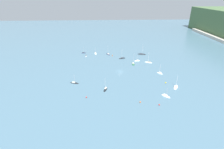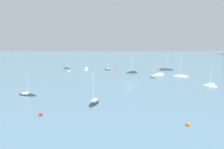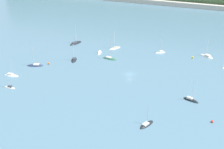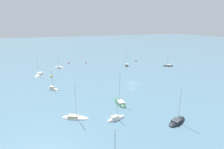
# 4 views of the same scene
# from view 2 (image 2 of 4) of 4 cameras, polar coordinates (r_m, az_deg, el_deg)

# --- Properties ---
(ground_plane) EXTENTS (600.00, 600.00, 0.00)m
(ground_plane) POSITION_cam_2_polar(r_m,az_deg,el_deg) (90.77, 4.42, -2.39)
(ground_plane) COLOR slate
(sailboat_0) EXTENTS (4.83, 9.20, 11.90)m
(sailboat_0) POSITION_cam_2_polar(r_m,az_deg,el_deg) (137.03, 13.85, 1.16)
(sailboat_0) COLOR black
(sailboat_0) RESTS_ON ground_plane
(sailboat_1) EXTENTS (4.72, 7.38, 10.36)m
(sailboat_1) POSITION_cam_2_polar(r_m,az_deg,el_deg) (121.72, 5.24, 0.46)
(sailboat_1) COLOR black
(sailboat_1) RESTS_ON ground_plane
(sailboat_2) EXTENTS (7.67, 2.89, 11.06)m
(sailboat_2) POSITION_cam_2_polar(r_m,az_deg,el_deg) (107.84, 10.69, -0.71)
(sailboat_2) COLOR #2D6647
(sailboat_2) RESTS_ON ground_plane
(sailboat_3) EXTENTS (7.95, 5.14, 11.44)m
(sailboat_3) POSITION_cam_2_polar(r_m,az_deg,el_deg) (134.20, -1.14, 1.27)
(sailboat_3) COLOR #232D4C
(sailboat_3) RESTS_ON ground_plane
(sailboat_4) EXTENTS (4.23, 6.98, 7.60)m
(sailboat_4) POSITION_cam_2_polar(r_m,az_deg,el_deg) (76.23, -21.23, -5.03)
(sailboat_4) COLOR black
(sailboat_4) RESTS_ON ground_plane
(sailboat_6) EXTENTS (5.52, 7.33, 10.56)m
(sailboat_6) POSITION_cam_2_polar(r_m,az_deg,el_deg) (115.09, 17.58, -0.37)
(sailboat_6) COLOR white
(sailboat_6) RESTS_ON ground_plane
(sailboat_7) EXTENTS (5.06, 1.89, 7.53)m
(sailboat_7) POSITION_cam_2_polar(r_m,az_deg,el_deg) (132.24, -11.15, 1.00)
(sailboat_7) COLOR white
(sailboat_7) RESTS_ON ground_plane
(sailboat_8) EXTENTS (2.58, 5.66, 6.74)m
(sailboat_8) POSITION_cam_2_polar(r_m,az_deg,el_deg) (116.82, 12.31, -0.04)
(sailboat_8) COLOR white
(sailboat_8) RESTS_ON ground_plane
(sailboat_10) EXTENTS (5.22, 4.56, 8.46)m
(sailboat_10) POSITION_cam_2_polar(r_m,az_deg,el_deg) (94.04, 24.33, -2.66)
(sailboat_10) COLOR white
(sailboat_10) RESTS_ON ground_plane
(sailboat_11) EXTENTS (6.83, 3.38, 8.19)m
(sailboat_11) POSITION_cam_2_polar(r_m,az_deg,el_deg) (137.86, -6.74, 1.41)
(sailboat_11) COLOR white
(sailboat_11) RESTS_ON ground_plane
(sailboat_12) EXTENTS (3.02, 5.06, 7.34)m
(sailboat_12) POSITION_cam_2_polar(r_m,az_deg,el_deg) (141.94, -11.80, 1.50)
(sailboat_12) COLOR #232D4C
(sailboat_12) RESTS_ON ground_plane
(sailboat_13) EXTENTS (6.56, 3.64, 9.88)m
(sailboat_13) POSITION_cam_2_polar(r_m,az_deg,el_deg) (61.69, -4.71, -7.58)
(sailboat_13) COLOR black
(sailboat_13) RESTS_ON ground_plane
(mooring_buoy_1) EXTENTS (0.88, 0.88, 0.88)m
(mooring_buoy_1) POSITION_cam_2_polar(r_m,az_deg,el_deg) (129.52, 0.72, 1.15)
(mooring_buoy_1) COLOR orange
(mooring_buoy_1) RESTS_ON ground_plane
(mooring_buoy_3) EXTENTS (0.82, 0.82, 0.82)m
(mooring_buoy_3) POSITION_cam_2_polar(r_m,az_deg,el_deg) (54.86, -18.16, -9.76)
(mooring_buoy_3) COLOR red
(mooring_buoy_3) RESTS_ON ground_plane
(mooring_buoy_4) EXTENTS (0.81, 0.81, 0.81)m
(mooring_buoy_4) POSITION_cam_2_polar(r_m,az_deg,el_deg) (48.95, 19.18, -12.08)
(mooring_buoy_4) COLOR orange
(mooring_buoy_4) RESTS_ON ground_plane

